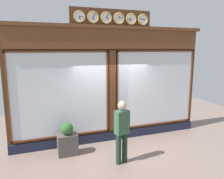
{
  "coord_description": "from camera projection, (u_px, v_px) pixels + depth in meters",
  "views": [
    {
      "loc": [
        2.35,
        6.51,
        3.0
      ],
      "look_at": [
        0.0,
        0.0,
        1.71
      ],
      "focal_mm": 35.2,
      "sensor_mm": 36.0,
      "label": 1
    }
  ],
  "objects": [
    {
      "name": "planter_box",
      "position": [
        68.0,
        145.0,
        6.26
      ],
      "size": [
        0.56,
        0.36,
        0.61
      ],
      "primitive_type": "cube",
      "color": "#4C4742",
      "rests_on": "ground_plane"
    },
    {
      "name": "shop_facade",
      "position": [
        111.0,
        84.0,
        7.12
      ],
      "size": [
        6.46,
        0.42,
        4.18
      ],
      "color": "#4C2B16",
      "rests_on": "ground_plane"
    },
    {
      "name": "planter_shrub",
      "position": [
        67.0,
        129.0,
        6.17
      ],
      "size": [
        0.35,
        0.35,
        0.35
      ],
      "primitive_type": "sphere",
      "color": "#285623",
      "rests_on": "planter_box"
    },
    {
      "name": "pedestrian",
      "position": [
        122.0,
        130.0,
        5.7
      ],
      "size": [
        0.4,
        0.3,
        1.69
      ],
      "color": "#1C2F21",
      "rests_on": "ground_plane"
    }
  ]
}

